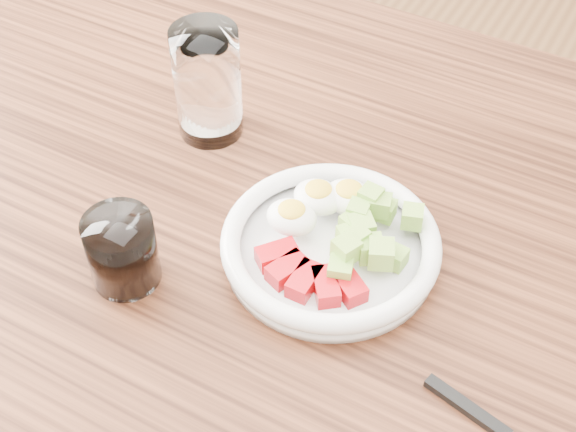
# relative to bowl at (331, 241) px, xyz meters

# --- Properties ---
(dining_table) EXTENTS (1.50, 0.90, 0.77)m
(dining_table) POSITION_rel_bowl_xyz_m (-0.04, -0.01, -0.12)
(dining_table) COLOR brown
(dining_table) RESTS_ON ground
(bowl) EXTENTS (0.22, 0.22, 0.05)m
(bowl) POSITION_rel_bowl_xyz_m (0.00, 0.00, 0.00)
(bowl) COLOR white
(bowl) RESTS_ON dining_table
(fork) EXTENTS (0.17, 0.05, 0.01)m
(fork) POSITION_rel_bowl_xyz_m (0.20, -0.10, -0.02)
(fork) COLOR black
(fork) RESTS_ON dining_table
(water_glass) EXTENTS (0.07, 0.07, 0.13)m
(water_glass) POSITION_rel_bowl_xyz_m (-0.21, 0.10, 0.05)
(water_glass) COLOR white
(water_glass) RESTS_ON dining_table
(coffee_glass) EXTENTS (0.07, 0.07, 0.08)m
(coffee_glass) POSITION_rel_bowl_xyz_m (-0.16, -0.12, 0.02)
(coffee_glass) COLOR white
(coffee_glass) RESTS_ON dining_table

